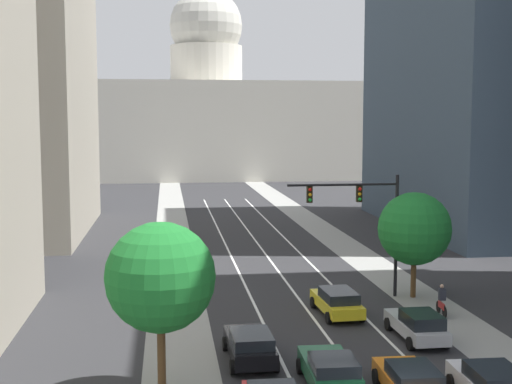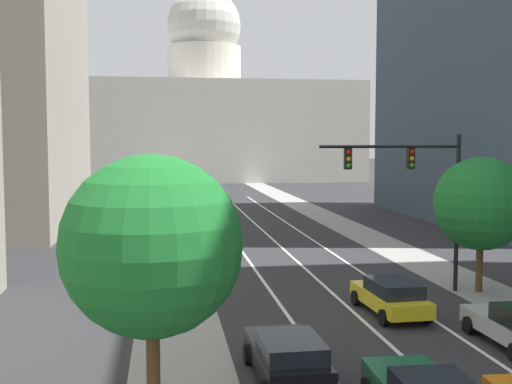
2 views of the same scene
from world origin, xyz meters
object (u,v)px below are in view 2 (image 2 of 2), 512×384
(car_black, at_px, (287,356))
(street_tree_far_right, at_px, (481,204))
(traffic_signal_mast, at_px, (418,182))
(street_tree_near_left, at_px, (152,246))
(capitol_building, at_px, (205,121))
(car_yellow, at_px, (391,296))

(car_black, relative_size, street_tree_far_right, 0.72)
(traffic_signal_mast, height_order, street_tree_far_right, traffic_signal_mast)
(street_tree_far_right, xyz_separation_m, street_tree_near_left, (-14.84, -13.14, 0.51))
(capitol_building, bearing_deg, traffic_signal_mast, -87.58)
(car_yellow, xyz_separation_m, street_tree_near_left, (-9.37, -9.94, 3.88))
(capitol_building, height_order, car_yellow, capitol_building)
(street_tree_near_left, bearing_deg, car_yellow, 46.69)
(traffic_signal_mast, relative_size, street_tree_near_left, 1.09)
(car_yellow, height_order, street_tree_far_right, street_tree_far_right)
(car_yellow, xyz_separation_m, car_black, (-5.57, -6.60, 0.01))
(capitol_building, height_order, street_tree_far_right, capitol_building)
(car_black, bearing_deg, traffic_signal_mast, -39.60)
(street_tree_far_right, relative_size, street_tree_near_left, 0.93)
(car_yellow, distance_m, traffic_signal_mast, 6.18)
(car_black, relative_size, street_tree_near_left, 0.68)
(traffic_signal_mast, bearing_deg, street_tree_far_right, -6.62)
(car_black, bearing_deg, street_tree_near_left, 130.14)
(traffic_signal_mast, xyz_separation_m, street_tree_far_right, (2.97, -0.34, -1.03))
(capitol_building, height_order, car_black, capitol_building)
(street_tree_near_left, bearing_deg, capitol_building, 85.68)
(capitol_building, relative_size, car_black, 11.88)
(car_black, xyz_separation_m, traffic_signal_mast, (8.07, 10.15, 4.40))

